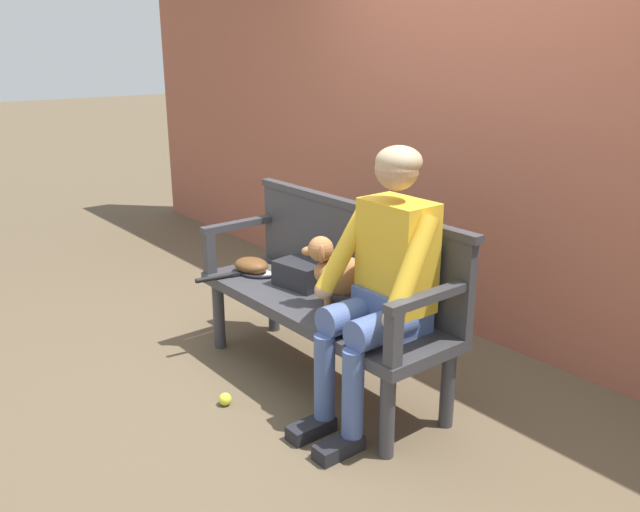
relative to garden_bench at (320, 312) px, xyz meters
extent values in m
plane|color=brown|center=(0.00, 0.00, -0.41)|extent=(40.00, 40.00, 0.00)
cube|color=#9E5642|center=(0.00, 1.30, 0.86)|extent=(8.00, 0.30, 2.55)
ellipsoid|color=#1E5B23|center=(-0.70, 0.94, -0.10)|extent=(0.91, 0.59, 0.63)
cube|color=#38383D|center=(0.00, 0.00, 0.03)|extent=(1.61, 0.52, 0.06)
cylinder|color=#38383D|center=(-0.72, -0.20, -0.20)|extent=(0.07, 0.07, 0.41)
cylinder|color=#38383D|center=(0.72, -0.20, -0.20)|extent=(0.07, 0.07, 0.41)
cylinder|color=#38383D|center=(-0.72, 0.20, -0.20)|extent=(0.07, 0.07, 0.41)
cylinder|color=#38383D|center=(0.72, 0.20, -0.20)|extent=(0.07, 0.07, 0.41)
cube|color=#38383D|center=(0.00, 0.23, 0.29)|extent=(1.61, 0.05, 0.46)
cube|color=#38383D|center=(0.00, 0.23, 0.54)|extent=(1.65, 0.06, 0.04)
cube|color=#38383D|center=(-0.76, -0.22, 0.18)|extent=(0.06, 0.06, 0.24)
cube|color=#38383D|center=(-0.76, 0.00, 0.32)|extent=(0.06, 0.52, 0.04)
cube|color=#38383D|center=(0.76, -0.22, 0.18)|extent=(0.06, 0.06, 0.24)
cube|color=#38383D|center=(0.76, 0.00, 0.32)|extent=(0.06, 0.52, 0.04)
cube|color=black|center=(0.38, -0.36, -0.38)|extent=(0.10, 0.24, 0.07)
cylinder|color=#475B93|center=(0.38, -0.28, -0.13)|extent=(0.10, 0.10, 0.42)
cylinder|color=#475B93|center=(0.38, -0.12, 0.14)|extent=(0.15, 0.33, 0.15)
cube|color=black|center=(0.58, -0.36, -0.38)|extent=(0.10, 0.24, 0.07)
cylinder|color=#475B93|center=(0.58, -0.28, -0.13)|extent=(0.10, 0.10, 0.42)
cylinder|color=#475B93|center=(0.58, -0.12, 0.14)|extent=(0.15, 0.33, 0.15)
cube|color=#475B93|center=(0.48, 0.05, 0.16)|extent=(0.32, 0.24, 0.20)
cube|color=gold|center=(0.48, 0.07, 0.42)|extent=(0.34, 0.22, 0.52)
cylinder|color=gold|center=(0.27, -0.06, 0.44)|extent=(0.14, 0.34, 0.45)
sphere|color=tan|center=(0.25, -0.18, 0.24)|extent=(0.09, 0.09, 0.09)
cylinder|color=gold|center=(0.69, -0.06, 0.44)|extent=(0.14, 0.34, 0.45)
sphere|color=tan|center=(0.71, -0.18, 0.24)|extent=(0.09, 0.09, 0.09)
sphere|color=tan|center=(0.48, 0.05, 0.83)|extent=(0.20, 0.20, 0.20)
ellipsoid|color=tan|center=(0.48, 0.06, 0.86)|extent=(0.21, 0.21, 0.14)
cylinder|color=#AD7042|center=(0.03, 0.03, 0.10)|extent=(0.04, 0.04, 0.07)
cylinder|color=#AD7042|center=(0.10, -0.03, 0.10)|extent=(0.04, 0.04, 0.07)
cylinder|color=#AD7042|center=(0.14, 0.15, 0.10)|extent=(0.04, 0.04, 0.07)
cylinder|color=#AD7042|center=(0.21, 0.08, 0.10)|extent=(0.04, 0.04, 0.07)
ellipsoid|color=#AD7042|center=(0.12, 0.06, 0.22)|extent=(0.31, 0.31, 0.21)
sphere|color=#AD7042|center=(0.06, -0.01, 0.24)|extent=(0.12, 0.12, 0.12)
sphere|color=#AD7042|center=(0.04, -0.03, 0.37)|extent=(0.13, 0.13, 0.13)
ellipsoid|color=#AD7042|center=(0.00, -0.07, 0.35)|extent=(0.09, 0.09, 0.05)
ellipsoid|color=#AD7042|center=(0.01, 0.02, 0.36)|extent=(0.05, 0.05, 0.10)
ellipsoid|color=#AD7042|center=(0.09, -0.06, 0.36)|extent=(0.05, 0.05, 0.10)
sphere|color=#AD7042|center=(0.20, 0.15, 0.26)|extent=(0.06, 0.06, 0.06)
torus|color=black|center=(-0.59, 0.03, 0.07)|extent=(0.33, 0.33, 0.02)
cylinder|color=silver|center=(-0.59, 0.03, 0.07)|extent=(0.25, 0.25, 0.00)
cube|color=black|center=(-0.61, -0.13, 0.08)|extent=(0.05, 0.07, 0.02)
cylinder|color=black|center=(-0.63, -0.27, 0.08)|extent=(0.06, 0.22, 0.03)
ellipsoid|color=brown|center=(-0.61, -0.03, 0.11)|extent=(0.26, 0.23, 0.09)
cube|color=#232328|center=(-0.25, 0.07, 0.13)|extent=(0.31, 0.24, 0.14)
sphere|color=#CCDB33|center=(-0.11, -0.54, -0.38)|extent=(0.07, 0.07, 0.07)
camera|label=1|loc=(2.54, -2.05, 1.37)|focal=37.29mm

